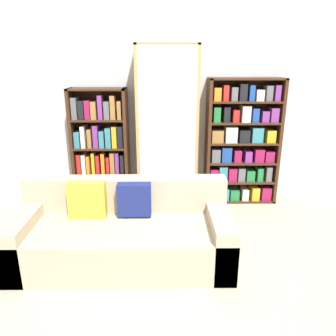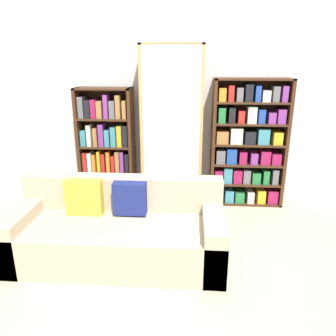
{
  "view_description": "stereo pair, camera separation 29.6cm",
  "coord_description": "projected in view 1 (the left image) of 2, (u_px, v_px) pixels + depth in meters",
  "views": [
    {
      "loc": [
        -0.06,
        -2.12,
        1.86
      ],
      "look_at": [
        -0.01,
        1.37,
        0.71
      ],
      "focal_mm": 35.0,
      "sensor_mm": 36.0,
      "label": 1
    },
    {
      "loc": [
        0.24,
        -2.11,
        1.86
      ],
      "look_at": [
        -0.01,
        1.37,
        0.71
      ],
      "focal_mm": 35.0,
      "sensor_mm": 36.0,
      "label": 2
    }
  ],
  "objects": [
    {
      "name": "ground_plane",
      "position": [
        172.0,
        307.0,
        2.59
      ],
      "size": [
        16.0,
        16.0,
        0.0
      ],
      "primitive_type": "plane",
      "color": "tan"
    },
    {
      "name": "wall_back",
      "position": [
        168.0,
        101.0,
        4.38
      ],
      "size": [
        6.79,
        0.06,
        2.7
      ],
      "color": "silver",
      "rests_on": "ground"
    },
    {
      "name": "couch",
      "position": [
        123.0,
        233.0,
        3.16
      ],
      "size": [
        2.03,
        0.85,
        0.75
      ],
      "color": "tan",
      "rests_on": "ground"
    },
    {
      "name": "bookshelf_left",
      "position": [
        101.0,
        148.0,
        4.36
      ],
      "size": [
        0.73,
        0.32,
        1.53
      ],
      "color": "#3D2314",
      "rests_on": "ground"
    },
    {
      "name": "display_cabinet",
      "position": [
        167.0,
        127.0,
        4.27
      ],
      "size": [
        0.79,
        0.36,
        2.06
      ],
      "color": "tan",
      "rests_on": "ground"
    },
    {
      "name": "bookshelf_right",
      "position": [
        242.0,
        143.0,
        4.37
      ],
      "size": [
        0.96,
        0.32,
        1.66
      ],
      "color": "#3D2314",
      "rests_on": "ground"
    },
    {
      "name": "wine_bottle",
      "position": [
        194.0,
        210.0,
        3.95
      ],
      "size": [
        0.08,
        0.08,
        0.35
      ],
      "color": "black",
      "rests_on": "ground"
    }
  ]
}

